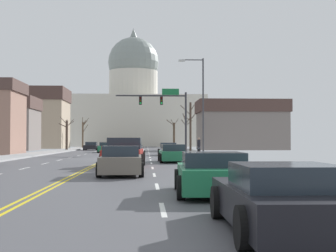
% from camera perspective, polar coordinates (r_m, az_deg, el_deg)
% --- Properties ---
extents(ground, '(20.00, 180.00, 0.20)m').
position_cam_1_polar(ground, '(40.02, -7.20, -3.87)').
color(ground, '#4D4D52').
extents(signal_gantry, '(7.91, 0.41, 7.14)m').
position_cam_1_polar(signal_gantry, '(52.60, -0.19, 2.30)').
color(signal_gantry, '#28282D').
rests_on(signal_gantry, ground).
extents(street_lamp_right, '(2.25, 0.24, 8.66)m').
position_cam_1_polar(street_lamp_right, '(41.86, 3.90, 3.32)').
color(street_lamp_right, '#333338').
rests_on(street_lamp_right, ground).
extents(capitol_building, '(34.94, 22.05, 29.92)m').
position_cam_1_polar(capitol_building, '(119.34, -4.21, 2.07)').
color(capitol_building, beige).
rests_on(capitol_building, ground).
extents(sedan_near_00, '(1.98, 4.42, 1.27)m').
position_cam_1_polar(sedan_near_00, '(47.61, -0.01, -2.84)').
color(sedan_near_00, '#9EA3A8').
rests_on(sedan_near_00, ground).
extents(sedan_near_01, '(2.08, 4.68, 1.11)m').
position_cam_1_polar(sedan_near_01, '(40.26, -4.25, -3.14)').
color(sedan_near_01, silver).
rests_on(sedan_near_01, ground).
extents(sedan_near_02, '(2.01, 4.57, 1.25)m').
position_cam_1_polar(sedan_near_02, '(33.08, 0.57, -3.37)').
color(sedan_near_02, '#1E7247').
rests_on(sedan_near_02, ground).
extents(pickup_truck_near_03, '(2.48, 5.29, 1.68)m').
position_cam_1_polar(pickup_truck_near_03, '(27.37, -5.36, -3.37)').
color(pickup_truck_near_03, maroon).
rests_on(pickup_truck_near_03, ground).
extents(sedan_near_04, '(2.02, 4.33, 1.29)m').
position_cam_1_polar(sedan_near_04, '(20.97, -5.66, -4.26)').
color(sedan_near_04, '#6B6056').
rests_on(sedan_near_04, ground).
extents(sedan_near_05, '(2.22, 4.28, 1.21)m').
position_cam_1_polar(sedan_near_05, '(13.58, 5.37, -5.81)').
color(sedan_near_05, '#1E7247').
rests_on(sedan_near_05, ground).
extents(sedan_near_06, '(2.07, 4.39, 1.16)m').
position_cam_1_polar(sedan_near_06, '(8.28, 13.63, -8.63)').
color(sedan_near_06, black).
rests_on(sedan_near_06, ground).
extents(sedan_oncoming_00, '(2.05, 4.69, 1.25)m').
position_cam_1_polar(sedan_oncoming_00, '(58.89, -7.50, -2.62)').
color(sedan_oncoming_00, '#1E7247').
rests_on(sedan_oncoming_00, ground).
extents(sedan_oncoming_01, '(2.12, 4.65, 1.24)m').
position_cam_1_polar(sedan_oncoming_01, '(72.98, -9.26, -2.43)').
color(sedan_oncoming_01, black).
rests_on(sedan_oncoming_01, ground).
extents(flank_building_00, '(10.20, 8.14, 7.81)m').
position_cam_1_polar(flank_building_00, '(73.38, -19.47, 0.29)').
color(flank_building_00, slate).
rests_on(flank_building_00, ground).
extents(flank_building_02, '(10.25, 10.00, 10.98)m').
position_cam_1_polar(flank_building_02, '(89.60, -15.32, 0.94)').
color(flank_building_02, tan).
rests_on(flank_building_02, ground).
extents(flank_building_03, '(13.96, 7.89, 7.74)m').
position_cam_1_polar(flank_building_03, '(75.12, 8.85, 0.14)').
color(flank_building_03, slate).
rests_on(flank_building_03, ground).
extents(bare_tree_00, '(1.62, 1.01, 6.13)m').
position_cam_1_polar(bare_tree_00, '(67.99, 2.18, -0.22)').
color(bare_tree_00, '#423328').
rests_on(bare_tree_00, ground).
extents(bare_tree_01, '(1.34, 1.93, 5.54)m').
position_cam_1_polar(bare_tree_01, '(87.69, -10.24, -0.85)').
color(bare_tree_01, '#4C3D2D').
rests_on(bare_tree_01, ground).
extents(bare_tree_02, '(2.16, 2.26, 5.08)m').
position_cam_1_polar(bare_tree_02, '(79.45, 0.71, -1.02)').
color(bare_tree_02, '#4C3D2D').
rests_on(bare_tree_02, ground).
extents(bare_tree_03, '(2.07, 1.67, 4.81)m').
position_cam_1_polar(bare_tree_03, '(70.08, -12.15, -0.92)').
color(bare_tree_03, '#423328').
rests_on(bare_tree_03, ground).
extents(bare_tree_04, '(1.80, 2.03, 6.29)m').
position_cam_1_polar(bare_tree_04, '(61.19, 2.72, 0.10)').
color(bare_tree_04, '#423328').
rests_on(bare_tree_04, ground).
extents(pedestrian_00, '(0.35, 0.34, 1.65)m').
position_cam_1_polar(pedestrian_00, '(48.09, 3.75, -2.29)').
color(pedestrian_00, '#33333D').
rests_on(pedestrian_00, ground).
extents(bicycle_parked, '(0.12, 1.77, 0.85)m').
position_cam_1_polar(bicycle_parked, '(42.89, 3.76, -3.11)').
color(bicycle_parked, black).
rests_on(bicycle_parked, ground).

